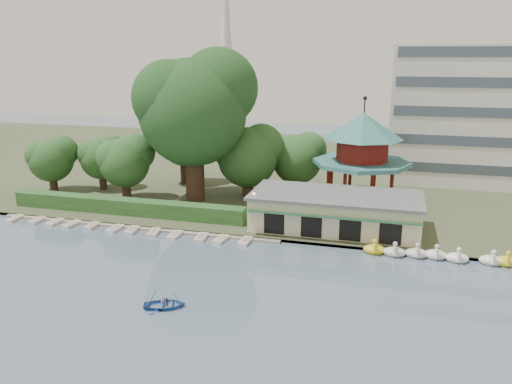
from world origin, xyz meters
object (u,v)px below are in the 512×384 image
at_px(boathouse, 335,211).
at_px(big_tree, 195,105).
at_px(dock, 136,226).
at_px(pavilion, 362,150).
at_px(rowboat_with_passengers, 165,302).

bearing_deg(boathouse, big_tree, 161.63).
relative_size(dock, boathouse, 1.83).
xyz_separation_m(dock, boathouse, (22.00, 4.77, 2.25)).
height_order(pavilion, big_tree, big_tree).
height_order(boathouse, big_tree, big_tree).
relative_size(dock, pavilion, 2.52).
xyz_separation_m(boathouse, rowboat_with_passengers, (-10.71, -21.03, -1.89)).
bearing_deg(boathouse, rowboat_with_passengers, -117.00).
height_order(dock, rowboat_with_passengers, rowboat_with_passengers).
distance_m(dock, boathouse, 22.62).
relative_size(boathouse, rowboat_with_passengers, 3.43).
relative_size(big_tree, rowboat_with_passengers, 3.62).
bearing_deg(big_tree, boathouse, -18.37).
distance_m(dock, big_tree, 17.19).
xyz_separation_m(pavilion, big_tree, (-20.81, -3.78, 5.44)).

